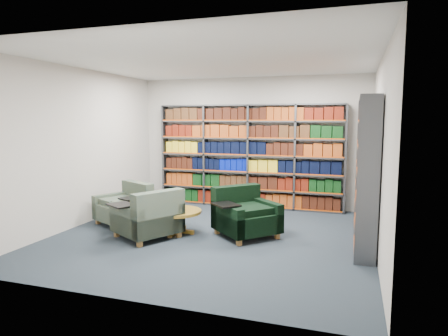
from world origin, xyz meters
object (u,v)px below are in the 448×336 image
(chair_teal_left, at_px, (127,207))
(chair_green_right, at_px, (244,216))
(coffee_table, at_px, (177,215))
(chair_teal_front, at_px, (150,219))

(chair_teal_left, distance_m, chair_green_right, 2.23)
(chair_green_right, relative_size, coffee_table, 1.48)
(chair_teal_left, bearing_deg, chair_teal_front, -39.72)
(chair_teal_left, xyz_separation_m, chair_teal_front, (0.86, -0.71, 0.02))
(chair_teal_front, xyz_separation_m, coffee_table, (0.28, 0.40, -0.01))
(chair_teal_front, bearing_deg, chair_teal_left, 140.28)
(chair_green_right, bearing_deg, coffee_table, -167.59)
(chair_teal_front, bearing_deg, coffee_table, 54.92)
(chair_teal_left, height_order, chair_teal_front, chair_teal_front)
(chair_green_right, distance_m, chair_teal_front, 1.52)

